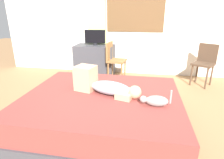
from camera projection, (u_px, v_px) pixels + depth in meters
ground_plane at (111, 125)px, 2.59m from camera, size 16.00×16.00×0.00m
back_wall_with_window at (130, 13)px, 4.40m from camera, size 6.40×0.14×2.90m
bed at (102, 109)px, 2.57m from camera, size 2.10×1.78×0.43m
person_lying at (104, 85)px, 2.52m from camera, size 0.94×0.46×0.34m
cat at (155, 101)px, 2.17m from camera, size 0.36×0.11×0.21m
desk at (95, 61)px, 4.52m from camera, size 0.90×0.56×0.74m
tv_monitor at (95, 37)px, 4.33m from camera, size 0.48×0.10×0.35m
cup at (111, 44)px, 4.33m from camera, size 0.06×0.06×0.08m
chair_by_desk at (114, 58)px, 4.13m from camera, size 0.43×0.43×0.86m
chair_spare at (205, 61)px, 3.89m from camera, size 0.53×0.53×0.86m
curtain_left at (97, 24)px, 4.50m from camera, size 0.44×0.06×2.38m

